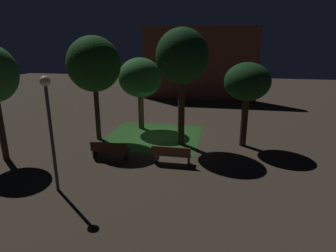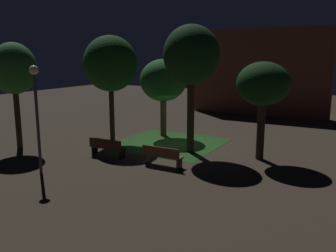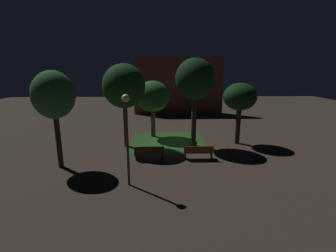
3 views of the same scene
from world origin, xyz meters
TOP-DOWN VIEW (x-y plane):
  - ground_plane at (0.00, 0.00)m, footprint 60.00×60.00m
  - grass_lawn at (-0.25, -0.10)m, footprint 5.49×5.38m
  - bench_corner at (-1.49, -3.77)m, footprint 1.81×0.51m
  - bench_back_row at (1.49, -3.77)m, footprint 1.80×0.50m
  - tree_back_right at (1.55, -1.08)m, footprint 2.67×2.67m
  - tree_left_canopy at (-1.41, 1.41)m, footprint 2.69×2.69m
  - tree_lawn_side at (4.86, -0.63)m, footprint 2.36×2.36m
  - tree_back_left at (-3.26, -1.07)m, footprint 2.89×2.89m
  - lamp_post_plaza_west at (-2.32, -6.98)m, footprint 0.36×0.36m
  - building_wall_backdrop at (1.39, 11.62)m, footprint 10.70×0.80m

SIDE VIEW (x-z plane):
  - ground_plane at x=0.00m, z-range 0.00..0.00m
  - grass_lawn at x=-0.25m, z-range 0.00..0.01m
  - bench_corner at x=-1.49m, z-range 0.04..0.92m
  - bench_back_row at x=1.49m, z-range 0.04..0.92m
  - lamp_post_plaza_west at x=-2.32m, z-range 0.80..5.12m
  - tree_left_canopy at x=-1.41m, z-range 1.00..5.50m
  - building_wall_backdrop at x=1.39m, z-range 0.00..6.75m
  - tree_lawn_side at x=4.86m, z-range 1.18..5.62m
  - tree_back_left at x=-3.26m, z-range 1.36..7.11m
  - tree_back_right at x=1.55m, z-range 1.59..7.72m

